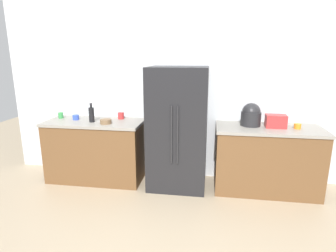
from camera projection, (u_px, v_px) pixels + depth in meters
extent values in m
plane|color=tan|center=(162.00, 242.00, 2.89)|extent=(11.20, 11.20, 0.00)
cube|color=silver|center=(182.00, 88.00, 4.25)|extent=(5.60, 0.10, 2.80)
cube|color=brown|center=(96.00, 151.00, 4.30)|extent=(1.43, 0.66, 0.89)
cube|color=gray|center=(95.00, 122.00, 4.18)|extent=(1.46, 0.69, 0.04)
cube|color=brown|center=(266.00, 161.00, 3.92)|extent=(1.41, 0.66, 0.89)
cube|color=gray|center=(269.00, 129.00, 3.81)|extent=(1.44, 0.69, 0.04)
cube|color=black|center=(178.00, 128.00, 3.98)|extent=(0.82, 0.70, 1.74)
cylinder|color=#262628|center=(172.00, 135.00, 3.63)|extent=(0.02, 0.02, 0.78)
cylinder|color=#262628|center=(178.00, 136.00, 3.62)|extent=(0.02, 0.02, 0.78)
cube|color=red|center=(276.00, 121.00, 3.78)|extent=(0.27, 0.17, 0.18)
cylinder|color=#262628|center=(251.00, 119.00, 3.88)|extent=(0.28, 0.28, 0.19)
sphere|color=#262628|center=(251.00, 112.00, 3.86)|extent=(0.25, 0.25, 0.25)
cylinder|color=black|center=(92.00, 115.00, 4.09)|extent=(0.08, 0.08, 0.21)
cylinder|color=black|center=(91.00, 106.00, 4.06)|extent=(0.03, 0.03, 0.05)
cylinder|color=#333338|center=(91.00, 104.00, 4.05)|extent=(0.04, 0.04, 0.02)
cylinder|color=orange|center=(298.00, 126.00, 3.73)|extent=(0.09, 0.09, 0.07)
cylinder|color=green|center=(61.00, 115.00, 4.36)|extent=(0.07, 0.07, 0.09)
cylinder|color=blue|center=(76.00, 117.00, 4.26)|extent=(0.10, 0.10, 0.07)
cylinder|color=red|center=(121.00, 116.00, 4.31)|extent=(0.09, 0.09, 0.10)
cylinder|color=brown|center=(106.00, 122.00, 4.01)|extent=(0.16, 0.16, 0.06)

